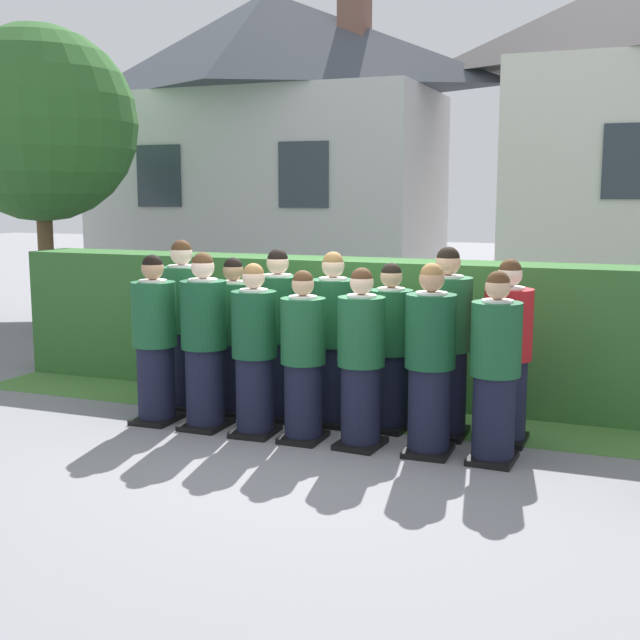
% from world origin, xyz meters
% --- Properties ---
extents(ground_plane, '(60.00, 60.00, 0.00)m').
position_xyz_m(ground_plane, '(0.00, 0.00, 0.00)').
color(ground_plane, slate).
extents(student_front_row_0, '(0.42, 0.47, 1.63)m').
position_xyz_m(student_front_row_0, '(-1.60, 0.01, 0.77)').
color(student_front_row_0, black).
rests_on(student_front_row_0, ground).
extents(student_front_row_1, '(0.43, 0.52, 1.66)m').
position_xyz_m(student_front_row_1, '(-1.05, 0.01, 0.79)').
color(student_front_row_1, black).
rests_on(student_front_row_1, ground).
extents(student_front_row_2, '(0.41, 0.47, 1.58)m').
position_xyz_m(student_front_row_2, '(-0.52, -0.02, 0.75)').
color(student_front_row_2, black).
rests_on(student_front_row_2, ground).
extents(student_front_row_3, '(0.40, 0.44, 1.53)m').
position_xyz_m(student_front_row_3, '(-0.04, -0.03, 0.73)').
color(student_front_row_3, black).
rests_on(student_front_row_3, ground).
extents(student_front_row_4, '(0.41, 0.48, 1.57)m').
position_xyz_m(student_front_row_4, '(0.50, -0.02, 0.75)').
color(student_front_row_4, black).
rests_on(student_front_row_4, ground).
extents(student_front_row_5, '(0.42, 0.47, 1.63)m').
position_xyz_m(student_front_row_5, '(1.10, 0.01, 0.78)').
color(student_front_row_5, black).
rests_on(student_front_row_5, ground).
extents(student_front_row_6, '(0.41, 0.47, 1.59)m').
position_xyz_m(student_front_row_6, '(1.65, -0.00, 0.75)').
color(student_front_row_6, black).
rests_on(student_front_row_6, ground).
extents(student_rear_row_0, '(0.45, 0.50, 1.73)m').
position_xyz_m(student_rear_row_0, '(-1.64, 0.61, 0.83)').
color(student_rear_row_0, black).
rests_on(student_rear_row_0, ground).
extents(student_rear_row_1, '(0.41, 0.47, 1.57)m').
position_xyz_m(student_rear_row_1, '(-1.03, 0.57, 0.75)').
color(student_rear_row_1, black).
rests_on(student_rear_row_1, ground).
extents(student_rear_row_2, '(0.43, 0.49, 1.67)m').
position_xyz_m(student_rear_row_2, '(-0.55, 0.58, 0.80)').
color(student_rear_row_2, black).
rests_on(student_rear_row_2, ground).
extents(student_rear_row_3, '(0.43, 0.48, 1.66)m').
position_xyz_m(student_rear_row_3, '(0.01, 0.59, 0.79)').
color(student_rear_row_3, black).
rests_on(student_rear_row_3, ground).
extents(student_rear_row_4, '(0.41, 0.51, 1.57)m').
position_xyz_m(student_rear_row_4, '(0.58, 0.60, 0.75)').
color(student_rear_row_4, black).
rests_on(student_rear_row_4, ground).
extents(student_rear_row_5, '(0.45, 0.54, 1.73)m').
position_xyz_m(student_rear_row_5, '(1.11, 0.58, 0.83)').
color(student_rear_row_5, black).
rests_on(student_rear_row_5, ground).
extents(student_in_red_blazer, '(0.43, 0.47, 1.64)m').
position_xyz_m(student_in_red_blazer, '(1.66, 0.58, 0.78)').
color(student_in_red_blazer, black).
rests_on(student_in_red_blazer, ground).
extents(hedge, '(8.47, 0.70, 1.50)m').
position_xyz_m(hedge, '(0.00, 1.72, 0.75)').
color(hedge, '#33662D').
rests_on(hedge, ground).
extents(school_building_main, '(6.65, 3.49, 5.91)m').
position_xyz_m(school_building_main, '(-4.07, 7.96, 3.04)').
color(school_building_main, silver).
rests_on(school_building_main, ground).
extents(oak_tree_left, '(2.96, 2.96, 4.72)m').
position_xyz_m(oak_tree_left, '(-5.95, 3.74, 3.23)').
color(oak_tree_left, brown).
rests_on(oak_tree_left, ground).
extents(lawn_strip, '(8.47, 0.90, 0.01)m').
position_xyz_m(lawn_strip, '(0.00, 0.92, 0.00)').
color(lawn_strip, '#477A38').
rests_on(lawn_strip, ground).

